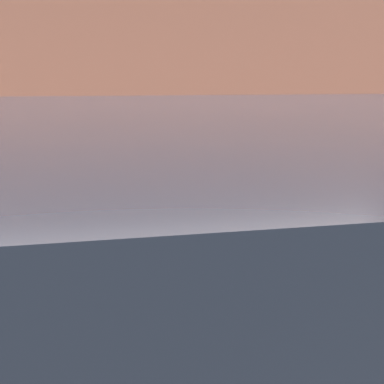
{
  "coord_description": "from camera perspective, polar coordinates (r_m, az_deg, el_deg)",
  "views": [
    {
      "loc": [
        -0.46,
        -1.62,
        1.76
      ],
      "look_at": [
        0.13,
        0.99,
        1.19
      ],
      "focal_mm": 50.0,
      "sensor_mm": 36.0,
      "label": 1
    }
  ],
  "objects": [
    {
      "name": "sidewalk",
      "position": [
        4.21,
        -5.43,
        -11.81
      ],
      "size": [
        24.0,
        2.8,
        0.13
      ],
      "color": "#9E9B96",
      "rests_on": "ground_plane"
    },
    {
      "name": "parking_meter",
      "position": [
        2.75,
        0.0,
        -0.5
      ],
      "size": [
        0.22,
        0.13,
        1.55
      ],
      "color": "#2D2D30",
      "rests_on": "sidewalk"
    }
  ]
}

